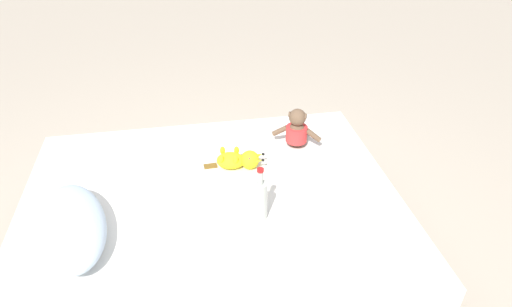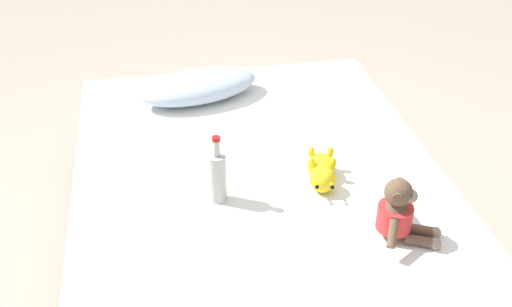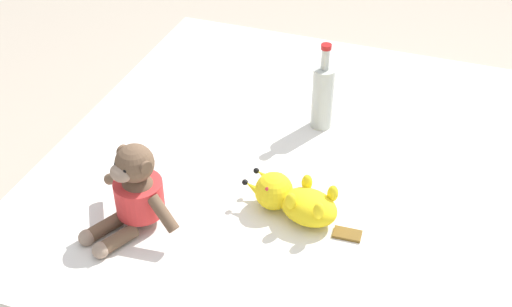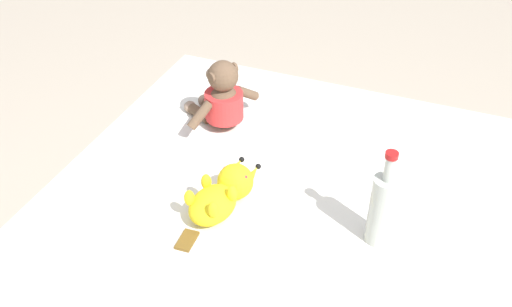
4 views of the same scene
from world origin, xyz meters
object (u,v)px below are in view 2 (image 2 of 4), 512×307
at_px(plush_monkey, 398,214).
at_px(bed, 256,210).
at_px(pillow, 199,86).
at_px(glass_bottle, 218,176).
at_px(plush_yellow_creature, 322,171).

bearing_deg(plush_monkey, bed, 126.63).
height_order(bed, pillow, pillow).
distance_m(pillow, plush_monkey, 1.27).
bearing_deg(bed, plush_monkey, -53.37).
bearing_deg(bed, glass_bottle, -131.22).
xyz_separation_m(plush_monkey, plush_yellow_creature, (-0.16, 0.36, -0.05)).
distance_m(pillow, plush_yellow_creature, 0.88).
distance_m(plush_yellow_creature, glass_bottle, 0.42).
distance_m(plush_monkey, plush_yellow_creature, 0.40).
height_order(bed, plush_yellow_creature, plush_yellow_creature).
relative_size(pillow, plush_monkey, 2.34).
xyz_separation_m(bed, pillow, (-0.17, 0.61, 0.31)).
bearing_deg(glass_bottle, pillow, 88.83).
bearing_deg(glass_bottle, plush_yellow_creature, 5.39).
bearing_deg(plush_yellow_creature, plush_monkey, -65.38).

